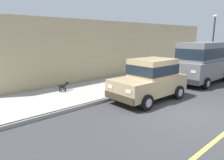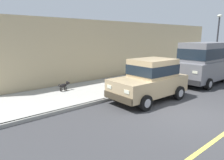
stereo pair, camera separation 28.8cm
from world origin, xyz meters
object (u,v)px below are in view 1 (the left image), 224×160
at_px(car_grey_van, 203,61).
at_px(street_lamp, 213,36).
at_px(dog_black, 63,86).
at_px(car_tan_hatchback, 150,79).

relative_size(car_grey_van, street_lamp, 1.11).
height_order(car_grey_van, dog_black, car_grey_van).
bearing_deg(dog_black, car_grey_van, 65.83).
xyz_separation_m(car_tan_hatchback, car_grey_van, (-0.00, 5.33, 0.42)).
xyz_separation_m(car_tan_hatchback, street_lamp, (-1.46, 10.10, 1.93)).
bearing_deg(dog_black, street_lamp, 80.70).
bearing_deg(street_lamp, car_tan_hatchback, -81.80).
xyz_separation_m(car_grey_van, street_lamp, (-1.45, 4.77, 1.51)).
bearing_deg(car_grey_van, car_tan_hatchback, -89.97).
distance_m(car_grey_van, dog_black, 8.64).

